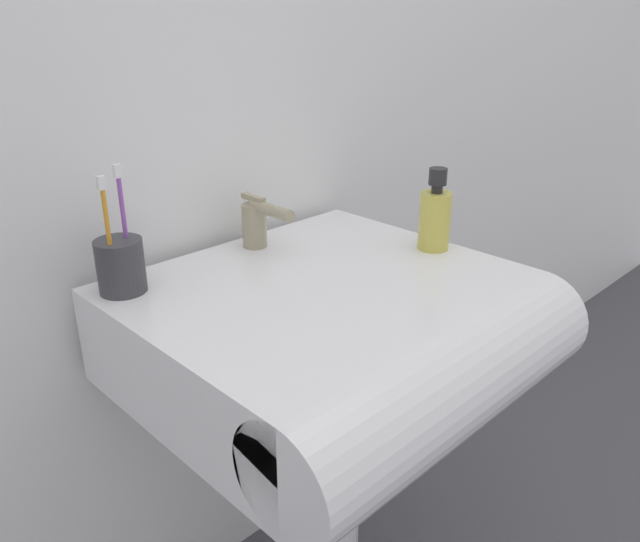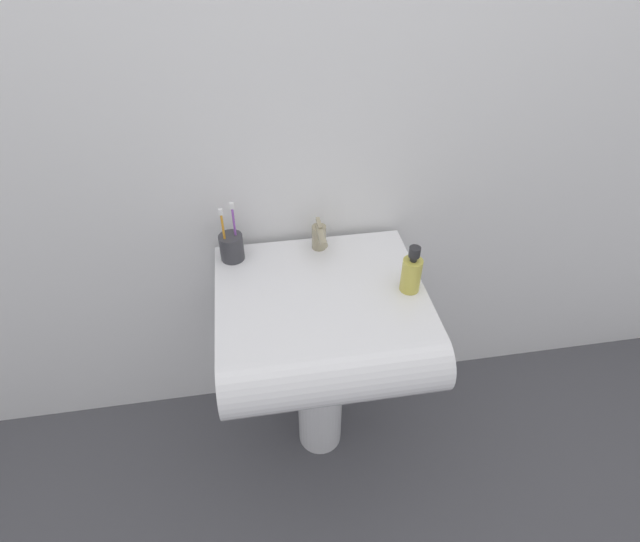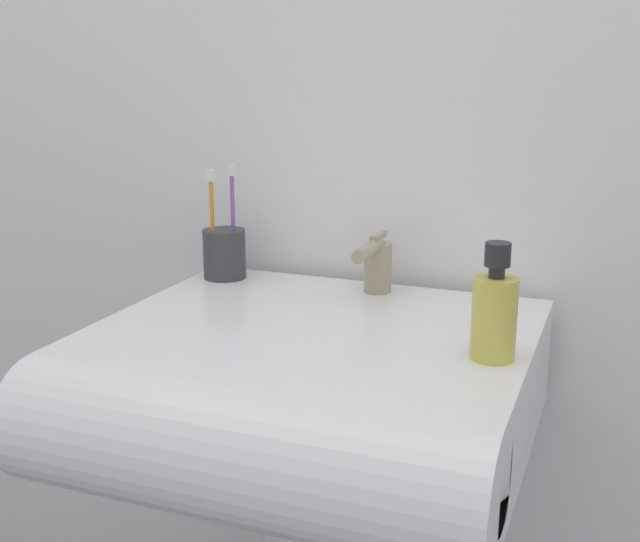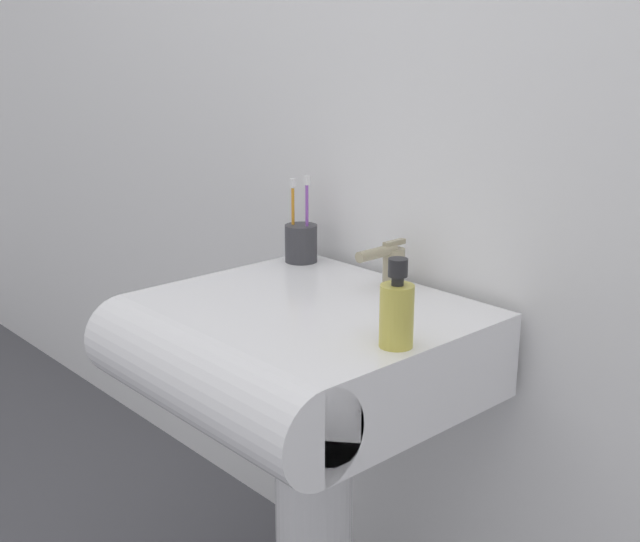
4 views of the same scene
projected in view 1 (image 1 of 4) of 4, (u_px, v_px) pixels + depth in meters
The scene contains 5 objects.
sink_pedestal at pixel (318, 503), 1.19m from camera, with size 0.16×0.16×0.60m, color white.
sink_basin at pixel (344, 338), 1.00m from camera, with size 0.60×0.57×0.16m.
faucet at pixel (258, 221), 1.13m from camera, with size 0.04×0.13×0.10m.
toothbrush_cup at pixel (121, 264), 0.95m from camera, with size 0.07×0.07×0.20m.
soap_bottle at pixel (435, 217), 1.12m from camera, with size 0.06×0.06×0.15m.
Camera 1 is at (-0.64, -0.66, 1.17)m, focal length 35.00 mm.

